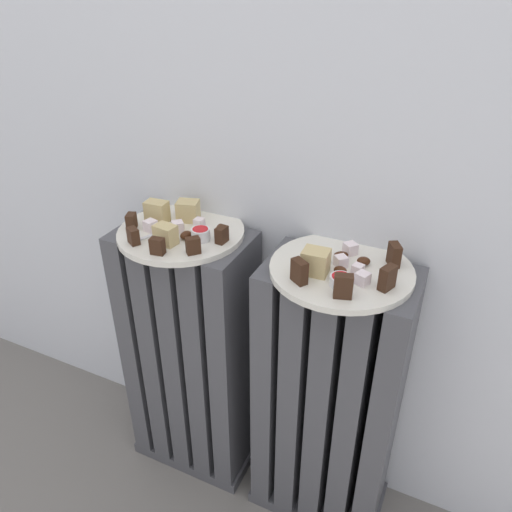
% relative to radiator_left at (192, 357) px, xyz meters
% --- Properties ---
extents(radiator_left, '(0.31, 0.18, 0.67)m').
position_rel_radiator_left_xyz_m(radiator_left, '(0.00, 0.00, 0.00)').
color(radiator_left, '#47474C').
rests_on(radiator_left, ground_plane).
extents(radiator_right, '(0.31, 0.18, 0.67)m').
position_rel_radiator_left_xyz_m(radiator_right, '(0.35, 0.00, 0.00)').
color(radiator_right, '#47474C').
rests_on(radiator_right, ground_plane).
extents(plate_left, '(0.27, 0.27, 0.01)m').
position_rel_radiator_left_xyz_m(plate_left, '(0.00, 0.00, 0.35)').
color(plate_left, silver).
rests_on(plate_left, radiator_left).
extents(plate_right, '(0.27, 0.27, 0.01)m').
position_rel_radiator_left_xyz_m(plate_right, '(0.35, 0.00, 0.35)').
color(plate_right, silver).
rests_on(plate_right, radiator_right).
extents(dark_cake_slice_left_0, '(0.03, 0.03, 0.03)m').
position_rel_radiator_left_xyz_m(dark_cake_slice_left_0, '(-0.10, -0.04, 0.37)').
color(dark_cake_slice_left_0, '#382114').
rests_on(dark_cake_slice_left_0, plate_left).
extents(dark_cake_slice_left_1, '(0.03, 0.03, 0.03)m').
position_rel_radiator_left_xyz_m(dark_cake_slice_left_1, '(-0.05, -0.09, 0.37)').
color(dark_cake_slice_left_1, '#382114').
rests_on(dark_cake_slice_left_1, plate_left).
extents(dark_cake_slice_left_2, '(0.03, 0.02, 0.03)m').
position_rel_radiator_left_xyz_m(dark_cake_slice_left_2, '(0.01, -0.10, 0.37)').
color(dark_cake_slice_left_2, '#382114').
rests_on(dark_cake_slice_left_2, plate_left).
extents(dark_cake_slice_left_3, '(0.03, 0.03, 0.03)m').
position_rel_radiator_left_xyz_m(dark_cake_slice_left_3, '(0.07, -0.07, 0.37)').
color(dark_cake_slice_left_3, '#382114').
rests_on(dark_cake_slice_left_3, plate_left).
extents(dark_cake_slice_left_4, '(0.02, 0.03, 0.03)m').
position_rel_radiator_left_xyz_m(dark_cake_slice_left_4, '(0.10, -0.01, 0.37)').
color(dark_cake_slice_left_4, '#382114').
rests_on(dark_cake_slice_left_4, plate_left).
extents(marble_cake_slice_left_0, '(0.05, 0.04, 0.04)m').
position_rel_radiator_left_xyz_m(marble_cake_slice_left_0, '(0.01, -0.06, 0.37)').
color(marble_cake_slice_left_0, tan).
rests_on(marble_cake_slice_left_0, plate_left).
extents(marble_cake_slice_left_1, '(0.05, 0.04, 0.05)m').
position_rel_radiator_left_xyz_m(marble_cake_slice_left_1, '(-0.07, 0.01, 0.37)').
color(marble_cake_slice_left_1, tan).
rests_on(marble_cake_slice_left_1, plate_left).
extents(marble_cake_slice_left_2, '(0.05, 0.05, 0.04)m').
position_rel_radiator_left_xyz_m(marble_cake_slice_left_2, '(-0.01, 0.05, 0.37)').
color(marble_cake_slice_left_2, tan).
rests_on(marble_cake_slice_left_2, plate_left).
extents(turkish_delight_left_0, '(0.02, 0.02, 0.02)m').
position_rel_radiator_left_xyz_m(turkish_delight_left_0, '(0.03, 0.03, 0.36)').
color(turkish_delight_left_0, white).
rests_on(turkish_delight_left_0, plate_left).
extents(turkish_delight_left_1, '(0.03, 0.03, 0.02)m').
position_rel_radiator_left_xyz_m(turkish_delight_left_1, '(-0.06, -0.03, 0.36)').
color(turkish_delight_left_1, white).
rests_on(turkish_delight_left_1, plate_left).
extents(turkish_delight_left_2, '(0.03, 0.03, 0.02)m').
position_rel_radiator_left_xyz_m(turkish_delight_left_2, '(-0.00, -0.01, 0.36)').
color(turkish_delight_left_2, white).
rests_on(turkish_delight_left_2, plate_left).
extents(medjool_date_left_0, '(0.03, 0.03, 0.02)m').
position_rel_radiator_left_xyz_m(medjool_date_left_0, '(0.03, -0.03, 0.36)').
color(medjool_date_left_0, '#3D1E0F').
rests_on(medjool_date_left_0, plate_left).
extents(medjool_date_left_1, '(0.02, 0.03, 0.02)m').
position_rel_radiator_left_xyz_m(medjool_date_left_1, '(0.08, 0.03, 0.36)').
color(medjool_date_left_1, '#3D1E0F').
rests_on(medjool_date_left_1, plate_left).
extents(medjool_date_left_2, '(0.02, 0.03, 0.02)m').
position_rel_radiator_left_xyz_m(medjool_date_left_2, '(-0.04, 0.07, 0.36)').
color(medjool_date_left_2, '#3D1E0F').
rests_on(medjool_date_left_2, plate_left).
extents(jam_bowl_left, '(0.04, 0.04, 0.03)m').
position_rel_radiator_left_xyz_m(jam_bowl_left, '(0.06, -0.02, 0.36)').
color(jam_bowl_left, white).
rests_on(jam_bowl_left, plate_left).
extents(dark_cake_slice_right_0, '(0.04, 0.03, 0.04)m').
position_rel_radiator_left_xyz_m(dark_cake_slice_right_0, '(0.29, -0.08, 0.37)').
color(dark_cake_slice_right_0, '#382114').
rests_on(dark_cake_slice_right_0, plate_right).
extents(dark_cake_slice_right_1, '(0.03, 0.03, 0.04)m').
position_rel_radiator_left_xyz_m(dark_cake_slice_right_1, '(0.38, -0.09, 0.37)').
color(dark_cake_slice_right_1, '#382114').
rests_on(dark_cake_slice_right_1, plate_right).
extents(dark_cake_slice_right_2, '(0.03, 0.04, 0.04)m').
position_rel_radiator_left_xyz_m(dark_cake_slice_right_2, '(0.44, -0.04, 0.37)').
color(dark_cake_slice_right_2, '#382114').
rests_on(dark_cake_slice_right_2, plate_right).
extents(dark_cake_slice_right_3, '(0.03, 0.04, 0.04)m').
position_rel_radiator_left_xyz_m(dark_cake_slice_right_3, '(0.43, 0.05, 0.37)').
color(dark_cake_slice_right_3, '#382114').
rests_on(dark_cake_slice_right_3, plate_right).
extents(marble_cake_slice_right_0, '(0.05, 0.04, 0.05)m').
position_rel_radiator_left_xyz_m(marble_cake_slice_right_0, '(0.31, -0.04, 0.37)').
color(marble_cake_slice_right_0, tan).
rests_on(marble_cake_slice_right_0, plate_right).
extents(turkish_delight_right_0, '(0.03, 0.03, 0.02)m').
position_rel_radiator_left_xyz_m(turkish_delight_right_0, '(0.40, -0.04, 0.36)').
color(turkish_delight_right_0, white).
rests_on(turkish_delight_right_0, plate_right).
extents(turkish_delight_right_1, '(0.03, 0.03, 0.02)m').
position_rel_radiator_left_xyz_m(turkish_delight_right_1, '(0.34, 0.00, 0.36)').
color(turkish_delight_right_1, white).
rests_on(turkish_delight_right_1, plate_right).
extents(turkish_delight_right_2, '(0.03, 0.03, 0.02)m').
position_rel_radiator_left_xyz_m(turkish_delight_right_2, '(0.35, 0.05, 0.36)').
color(turkish_delight_right_2, white).
rests_on(turkish_delight_right_2, plate_right).
extents(turkish_delight_right_3, '(0.02, 0.02, 0.02)m').
position_rel_radiator_left_xyz_m(turkish_delight_right_3, '(0.38, -0.01, 0.36)').
color(turkish_delight_right_3, white).
rests_on(turkish_delight_right_3, plate_right).
extents(medjool_date_right_0, '(0.03, 0.03, 0.02)m').
position_rel_radiator_left_xyz_m(medjool_date_right_0, '(0.38, 0.02, 0.36)').
color(medjool_date_right_0, '#3D1E0F').
rests_on(medjool_date_right_0, plate_right).
extents(medjool_date_right_1, '(0.03, 0.03, 0.01)m').
position_rel_radiator_left_xyz_m(medjool_date_right_1, '(0.34, 0.03, 0.36)').
color(medjool_date_right_1, '#3D1E0F').
rests_on(medjool_date_right_1, plate_right).
extents(medjool_date_right_2, '(0.03, 0.02, 0.01)m').
position_rel_radiator_left_xyz_m(medjool_date_right_2, '(0.31, 0.01, 0.36)').
color(medjool_date_right_2, '#3D1E0F').
rests_on(medjool_date_right_2, plate_right).
extents(medjool_date_right_3, '(0.03, 0.02, 0.02)m').
position_rel_radiator_left_xyz_m(medjool_date_right_3, '(0.35, -0.03, 0.36)').
color(medjool_date_right_3, '#3D1E0F').
rests_on(medjool_date_right_3, plate_right).
extents(jam_bowl_right, '(0.04, 0.04, 0.02)m').
position_rel_radiator_left_xyz_m(jam_bowl_right, '(0.36, -0.06, 0.36)').
color(jam_bowl_right, white).
rests_on(jam_bowl_right, plate_right).
extents(fork, '(0.05, 0.09, 0.00)m').
position_rel_radiator_left_xyz_m(fork, '(-0.04, -0.04, 0.35)').
color(fork, silver).
rests_on(fork, plate_left).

